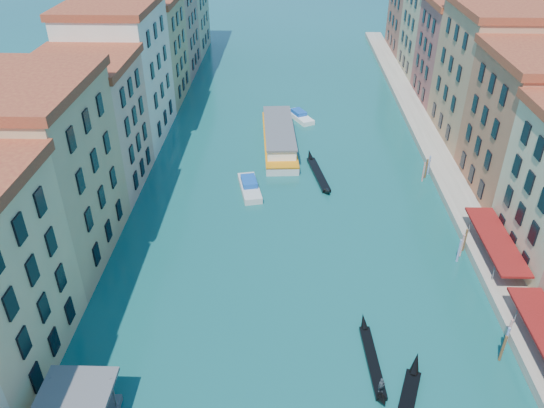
{
  "coord_description": "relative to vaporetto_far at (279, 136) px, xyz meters",
  "views": [
    {
      "loc": [
        -0.59,
        -7.81,
        36.31
      ],
      "look_at": [
        -1.96,
        41.03,
        5.83
      ],
      "focal_mm": 35.0,
      "sensor_mm": 36.0,
      "label": 1
    }
  ],
  "objects": [
    {
      "name": "gondola_far",
      "position": [
        5.69,
        -9.88,
        -1.02
      ],
      "size": [
        3.37,
        12.64,
        1.8
      ],
      "rotation": [
        0.0,
        0.0,
        0.19
      ],
      "color": "black",
      "rests_on": "ground"
    },
    {
      "name": "left_bank_palazzos",
      "position": [
        -24.38,
        -3.53,
        8.32
      ],
      "size": [
        12.8,
        128.4,
        21.0
      ],
      "color": "beige",
      "rests_on": "ground"
    },
    {
      "name": "motorboat_far",
      "position": [
        3.43,
        10.48,
        -0.84
      ],
      "size": [
        5.01,
        7.04,
        1.41
      ],
      "rotation": [
        0.0,
        0.0,
        0.47
      ],
      "color": "white",
      "rests_on": "ground"
    },
    {
      "name": "gondola_fore",
      "position": [
        8.9,
        -43.85,
        -1.03
      ],
      "size": [
        1.45,
        10.53,
        2.1
      ],
      "rotation": [
        0.0,
        0.0,
        0.06
      ],
      "color": "black",
      "rests_on": "ground"
    },
    {
      "name": "mooring_poles_right",
      "position": [
        20.72,
        -39.4,
        -0.09
      ],
      "size": [
        1.44,
        54.24,
        3.2
      ],
      "color": "brown",
      "rests_on": "ground"
    },
    {
      "name": "right_bank_palazzos",
      "position": [
        31.62,
        -3.21,
        8.36
      ],
      "size": [
        12.8,
        128.4,
        21.0
      ],
      "color": "#9F4237",
      "rests_on": "ground"
    },
    {
      "name": "motorboat_mid",
      "position": [
        -3.73,
        -14.41,
        -0.79
      ],
      "size": [
        3.82,
        7.71,
        1.53
      ],
      "rotation": [
        0.0,
        0.0,
        0.21
      ],
      "color": "silver",
      "rests_on": "ground"
    },
    {
      "name": "quay",
      "position": [
        23.62,
        -3.2,
        -0.89
      ],
      "size": [
        4.0,
        140.0,
        1.0
      ],
      "primitive_type": "cube",
      "color": "gray",
      "rests_on": "ground"
    },
    {
      "name": "vaporetto_far",
      "position": [
        0.0,
        0.0,
        0.0
      ],
      "size": [
        6.12,
        21.0,
        3.08
      ],
      "rotation": [
        0.0,
        0.0,
        0.07
      ],
      "color": "silver",
      "rests_on": "ground"
    }
  ]
}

